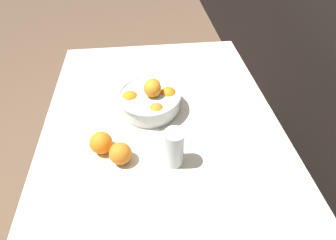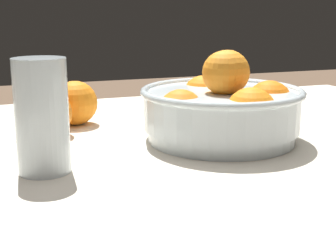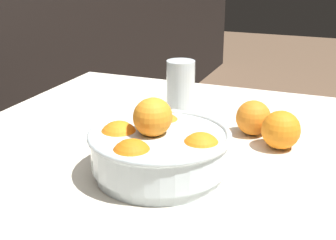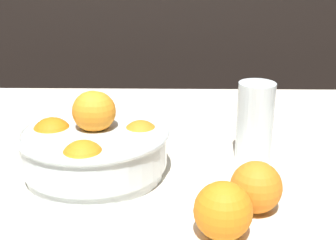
% 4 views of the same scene
% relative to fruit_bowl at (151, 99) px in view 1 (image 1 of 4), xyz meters
% --- Properties ---
extents(ground_plane, '(12.00, 12.00, 0.00)m').
position_rel_fruit_bowl_xyz_m(ground_plane, '(0.03, 0.04, -0.81)').
color(ground_plane, brown).
extents(dining_table, '(1.20, 0.97, 0.76)m').
position_rel_fruit_bowl_xyz_m(dining_table, '(0.03, 0.04, -0.14)').
color(dining_table, beige).
rests_on(dining_table, ground_plane).
extents(fruit_bowl, '(0.27, 0.27, 0.15)m').
position_rel_fruit_bowl_xyz_m(fruit_bowl, '(0.00, 0.00, 0.00)').
color(fruit_bowl, silver).
rests_on(fruit_bowl, dining_table).
extents(juice_glass, '(0.07, 0.07, 0.15)m').
position_rel_fruit_bowl_xyz_m(juice_glass, '(0.29, 0.06, 0.01)').
color(juice_glass, '#F4A314').
rests_on(juice_glass, dining_table).
extents(orange_loose_near_bowl, '(0.08, 0.08, 0.08)m').
position_rel_fruit_bowl_xyz_m(orange_loose_near_bowl, '(0.27, -0.12, -0.02)').
color(orange_loose_near_bowl, orange).
rests_on(orange_loose_near_bowl, dining_table).
extents(orange_loose_front, '(0.08, 0.08, 0.08)m').
position_rel_fruit_bowl_xyz_m(orange_loose_front, '(0.21, -0.19, -0.01)').
color(orange_loose_front, orange).
rests_on(orange_loose_front, dining_table).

